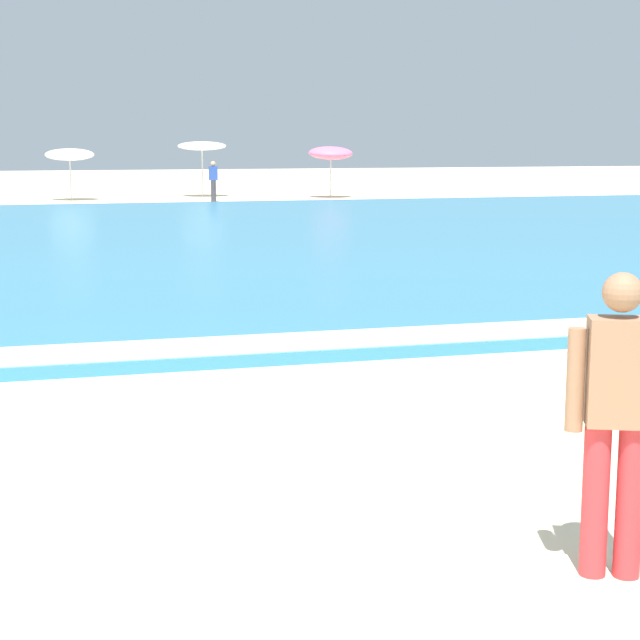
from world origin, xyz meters
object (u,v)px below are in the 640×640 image
at_px(beach_umbrella_2, 70,155).
at_px(beach_umbrella_4, 331,153).
at_px(beachgoer_near_row_left, 213,180).
at_px(beach_umbrella_3, 202,146).

xyz_separation_m(beach_umbrella_2, beach_umbrella_4, (10.57, -0.88, 0.03)).
distance_m(beach_umbrella_2, beachgoer_near_row_left, 5.94).
xyz_separation_m(beach_umbrella_3, beach_umbrella_4, (5.05, -2.18, -0.29)).
bearing_deg(beach_umbrella_3, beachgoer_near_row_left, -92.79).
relative_size(beach_umbrella_4, beachgoer_near_row_left, 1.39).
relative_size(beach_umbrella_3, beachgoer_near_row_left, 1.48).
relative_size(beach_umbrella_2, beachgoer_near_row_left, 1.32).
bearing_deg(beach_umbrella_3, beach_umbrella_4, -23.38).
xyz_separation_m(beach_umbrella_2, beach_umbrella_3, (5.53, 1.30, 0.32)).
height_order(beach_umbrella_2, beach_umbrella_4, beach_umbrella_4).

